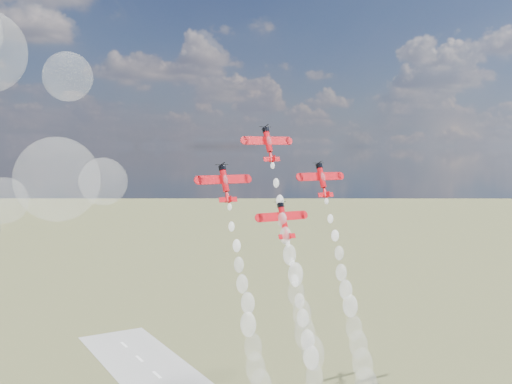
{
  "coord_description": "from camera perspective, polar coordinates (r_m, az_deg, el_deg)",
  "views": [
    {
      "loc": [
        -78.74,
        -120.13,
        86.62
      ],
      "look_at": [
        -0.62,
        14.12,
        74.81
      ],
      "focal_mm": 42.0,
      "sensor_mm": 36.0,
      "label": 1
    }
  ],
  "objects": [
    {
      "name": "smoke_trail_right",
      "position": [
        162.58,
        9.66,
        -14.02
      ],
      "size": [
        5.21,
        20.4,
        49.05
      ],
      "color": "white",
      "rests_on": "plane_right"
    },
    {
      "name": "plane_left",
      "position": [
        151.1,
        -2.99,
        0.91
      ],
      "size": [
        13.99,
        6.28,
        9.57
      ],
      "rotation": [
        1.21,
        0.0,
        0.0
      ],
      "color": "red",
      "rests_on": "ground"
    },
    {
      "name": "plane_right",
      "position": [
        167.14,
        6.3,
        1.22
      ],
      "size": [
        13.99,
        6.28,
        9.57
      ],
      "rotation": [
        1.21,
        0.0,
        0.0
      ],
      "color": "red",
      "rests_on": "ground"
    },
    {
      "name": "plane_slot",
      "position": [
        156.29,
        2.62,
        -2.63
      ],
      "size": [
        13.99,
        6.28,
        9.57
      ],
      "rotation": [
        1.21,
        0.0,
        0.0
      ],
      "color": "red",
      "rests_on": "ground"
    },
    {
      "name": "plane_lead",
      "position": [
        161.57,
        1.18,
        4.65
      ],
      "size": [
        13.99,
        6.28,
        9.57
      ],
      "rotation": [
        1.21,
        0.0,
        0.0
      ],
      "color": "red",
      "rests_on": "ground"
    },
    {
      "name": "smoke_trail_lead",
      "position": [
        153.56,
        4.39,
        -11.25
      ],
      "size": [
        6.01,
        21.18,
        48.97
      ],
      "color": "white",
      "rests_on": "plane_lead"
    },
    {
      "name": "smoke_trail_left",
      "position": [
        145.73,
        0.02,
        -16.09
      ],
      "size": [
        5.21,
        20.39,
        48.54
      ],
      "color": "white",
      "rests_on": "plane_left"
    }
  ]
}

